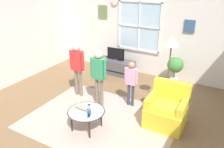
% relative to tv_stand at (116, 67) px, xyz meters
% --- Properties ---
extents(ground_plane, '(6.63, 6.82, 0.02)m').
position_rel_tv_stand_xyz_m(ground_plane, '(0.82, -2.65, -0.23)').
color(ground_plane, brown).
extents(back_wall, '(6.03, 0.17, 2.78)m').
position_rel_tv_stand_xyz_m(back_wall, '(0.81, 0.52, 1.17)').
color(back_wall, silver).
rests_on(back_wall, ground_plane).
extents(area_rug, '(3.07, 2.33, 0.01)m').
position_rel_tv_stand_xyz_m(area_rug, '(0.94, -2.40, -0.22)').
color(area_rug, tan).
rests_on(area_rug, ground_plane).
extents(tv_stand, '(1.17, 0.47, 0.45)m').
position_rel_tv_stand_xyz_m(tv_stand, '(0.00, 0.00, 0.00)').
color(tv_stand, '#4C4C51').
rests_on(tv_stand, ground_plane).
extents(television, '(0.57, 0.08, 0.38)m').
position_rel_tv_stand_xyz_m(television, '(0.00, -0.00, 0.43)').
color(television, '#4C4C4C').
rests_on(television, tv_stand).
extents(armchair, '(0.76, 0.74, 0.87)m').
position_rel_tv_stand_xyz_m(armchair, '(2.18, -1.83, 0.10)').
color(armchair, yellow).
rests_on(armchair, ground_plane).
extents(coffee_table, '(0.75, 0.75, 0.42)m').
position_rel_tv_stand_xyz_m(coffee_table, '(0.84, -2.78, 0.16)').
color(coffee_table, '#99B2B7').
rests_on(coffee_table, ground_plane).
extents(book_stack, '(0.27, 0.16, 0.05)m').
position_rel_tv_stand_xyz_m(book_stack, '(0.72, -2.73, 0.21)').
color(book_stack, '#56A075').
rests_on(book_stack, coffee_table).
extents(cup, '(0.07, 0.07, 0.09)m').
position_rel_tv_stand_xyz_m(cup, '(0.95, -2.84, 0.23)').
color(cup, '#334C8C').
rests_on(cup, coffee_table).
extents(remote_near_books, '(0.09, 0.14, 0.02)m').
position_rel_tv_stand_xyz_m(remote_near_books, '(0.98, -2.88, 0.20)').
color(remote_near_books, black).
rests_on(remote_near_books, coffee_table).
extents(remote_near_cup, '(0.07, 0.15, 0.02)m').
position_rel_tv_stand_xyz_m(remote_near_cup, '(0.78, -2.63, 0.20)').
color(remote_near_cup, black).
rests_on(remote_near_cup, coffee_table).
extents(person_green_shirt, '(0.41, 0.19, 1.37)m').
position_rel_tv_stand_xyz_m(person_green_shirt, '(0.57, -1.88, 0.64)').
color(person_green_shirt, '#726656').
rests_on(person_green_shirt, ground_plane).
extents(person_pink_shirt, '(0.33, 0.15, 1.11)m').
position_rel_tv_stand_xyz_m(person_pink_shirt, '(1.23, -1.53, 0.47)').
color(person_pink_shirt, '#333851').
rests_on(person_pink_shirt, ground_plane).
extents(person_red_shirt, '(0.42, 0.19, 1.39)m').
position_rel_tv_stand_xyz_m(person_red_shirt, '(-0.15, -1.72, 0.65)').
color(person_red_shirt, '#726656').
rests_on(person_red_shirt, ground_plane).
extents(potted_plant_by_window, '(0.44, 0.44, 0.83)m').
position_rel_tv_stand_xyz_m(potted_plant_by_window, '(1.83, 0.07, 0.32)').
color(potted_plant_by_window, silver).
rests_on(potted_plant_by_window, ground_plane).
extents(floor_lamp, '(0.32, 0.32, 1.73)m').
position_rel_tv_stand_xyz_m(floor_lamp, '(1.99, -1.25, 1.23)').
color(floor_lamp, black).
rests_on(floor_lamp, ground_plane).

